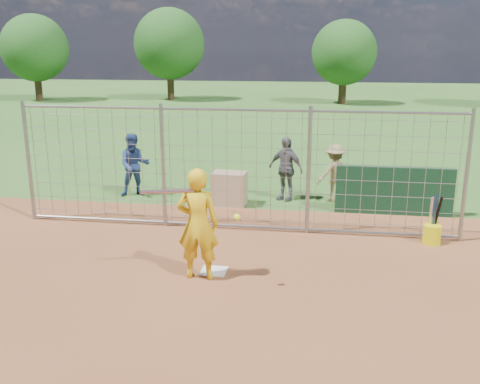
% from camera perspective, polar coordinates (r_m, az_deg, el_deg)
% --- Properties ---
extents(ground, '(100.00, 100.00, 0.00)m').
position_cam_1_polar(ground, '(9.40, -2.57, -7.99)').
color(ground, '#2D591E').
rests_on(ground, ground).
extents(infield_dirt, '(18.00, 18.00, 0.00)m').
position_cam_1_polar(infield_dirt, '(6.82, -7.69, -17.79)').
color(infield_dirt, brown).
rests_on(infield_dirt, ground).
extents(home_plate, '(0.43, 0.43, 0.02)m').
position_cam_1_polar(home_plate, '(9.22, -2.81, -8.41)').
color(home_plate, silver).
rests_on(home_plate, ground).
extents(dugout_wall, '(2.60, 0.20, 1.10)m').
position_cam_1_polar(dugout_wall, '(12.59, 16.09, 0.13)').
color(dugout_wall, '#11381E').
rests_on(dugout_wall, ground).
extents(batter, '(0.70, 0.47, 1.87)m').
position_cam_1_polar(batter, '(8.68, -4.52, -3.44)').
color(batter, gold).
rests_on(batter, ground).
extents(bystander_a, '(0.94, 0.84, 1.61)m').
position_cam_1_polar(bystander_a, '(13.79, -11.19, 2.83)').
color(bystander_a, navy).
rests_on(bystander_a, ground).
extents(bystander_b, '(1.01, 0.76, 1.59)m').
position_cam_1_polar(bystander_b, '(13.24, 4.88, 2.51)').
color(bystander_b, '#545559').
rests_on(bystander_b, ground).
extents(bystander_c, '(1.06, 0.94, 1.42)m').
position_cam_1_polar(bystander_c, '(13.31, 10.05, 2.03)').
color(bystander_c, olive).
rests_on(bystander_c, ground).
extents(equipment_bin, '(0.83, 0.60, 0.80)m').
position_cam_1_polar(equipment_bin, '(12.86, -1.15, 0.38)').
color(equipment_bin, tan).
rests_on(equipment_bin, ground).
extents(equipment_in_play, '(1.61, 0.39, 0.39)m').
position_cam_1_polar(equipment_in_play, '(8.36, -5.98, -0.59)').
color(equipment_in_play, silver).
rests_on(equipment_in_play, ground).
extents(bucket_with_bats, '(0.34, 0.37, 0.98)m').
position_cam_1_polar(bucket_with_bats, '(11.02, 19.82, -3.99)').
color(bucket_with_bats, yellow).
rests_on(bucket_with_bats, ground).
extents(backstop_fence, '(9.08, 0.08, 2.60)m').
position_cam_1_polar(backstop_fence, '(10.88, -0.61, 2.27)').
color(backstop_fence, gray).
rests_on(backstop_fence, ground).
extents(tree_line, '(44.66, 6.72, 6.48)m').
position_cam_1_polar(tree_line, '(36.62, 11.28, 15.04)').
color(tree_line, '#3F2B19').
rests_on(tree_line, ground).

